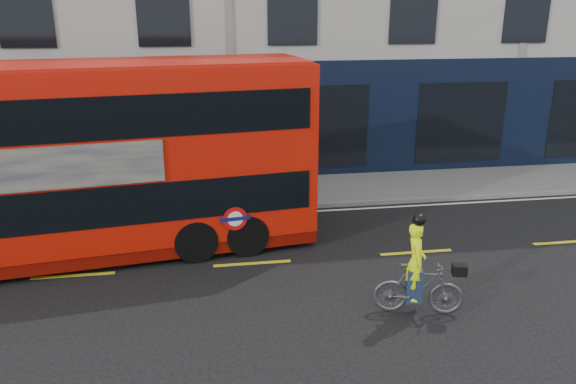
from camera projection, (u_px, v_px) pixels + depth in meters
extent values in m
plane|color=black|center=(259.00, 295.00, 11.64)|extent=(120.00, 120.00, 0.00)
cube|color=slate|center=(237.00, 194.00, 17.72)|extent=(60.00, 3.00, 0.12)
cube|color=slate|center=(241.00, 210.00, 16.31)|extent=(60.00, 0.12, 0.13)
cube|color=black|center=(232.00, 124.00, 18.49)|extent=(50.00, 0.08, 4.00)
cube|color=silver|center=(242.00, 215.00, 16.05)|extent=(58.00, 0.10, 0.01)
cube|color=red|center=(68.00, 156.00, 12.74)|extent=(11.39, 3.99, 4.01)
cube|color=#690B04|center=(80.00, 243.00, 13.42)|extent=(11.39, 3.94, 0.30)
cube|color=black|center=(73.00, 193.00, 13.02)|extent=(10.96, 3.97, 0.91)
cube|color=black|center=(63.00, 110.00, 12.42)|extent=(10.96, 3.97, 0.91)
cube|color=#AD160B|center=(57.00, 65.00, 12.11)|extent=(11.16, 3.86, 0.08)
cube|color=black|center=(302.00, 173.00, 14.54)|extent=(0.34, 2.27, 0.91)
cube|color=black|center=(303.00, 99.00, 13.93)|extent=(0.34, 2.27, 0.91)
cube|color=tan|center=(10.00, 171.00, 11.27)|extent=(6.04, 0.85, 0.91)
cylinder|color=red|center=(235.00, 219.00, 12.98)|extent=(0.57, 0.10, 0.57)
cylinder|color=white|center=(235.00, 219.00, 12.97)|extent=(0.36, 0.07, 0.37)
cube|color=#0C1459|center=(235.00, 219.00, 12.97)|extent=(0.71, 0.11, 0.09)
cylinder|color=black|center=(237.00, 219.00, 14.40)|extent=(1.35, 2.70, 1.01)
cylinder|color=black|center=(190.00, 223.00, 14.07)|extent=(1.35, 2.70, 1.01)
imported|color=#4E5054|center=(419.00, 289.00, 10.80)|extent=(1.80, 0.90, 1.04)
imported|color=#DEFC0A|center=(416.00, 261.00, 10.62)|extent=(0.49, 0.63, 1.53)
cube|color=black|center=(459.00, 270.00, 10.59)|extent=(0.31, 0.27, 0.21)
cube|color=#1B284A|center=(414.00, 284.00, 10.77)|extent=(0.37, 0.42, 0.66)
sphere|color=black|center=(419.00, 220.00, 10.36)|extent=(0.25, 0.25, 0.25)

